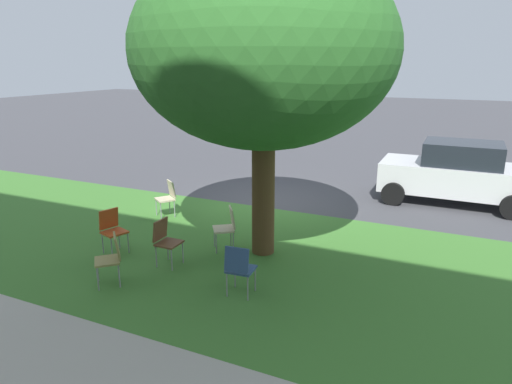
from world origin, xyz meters
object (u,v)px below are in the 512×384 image
Objects in this scene: street_tree at (264,51)px; chair_1 at (168,196)px; chair_2 at (227,225)px; parked_car at (456,172)px; chair_3 at (111,256)px; chair_0 at (112,228)px; chair_4 at (166,239)px; chair_5 at (239,267)px.

chair_1 is at bearing -18.98° from street_tree.
parked_car is (-4.01, -5.31, 0.32)m from chair_2.
chair_3 is at bearing 110.15° from chair_1.
chair_2 is (0.71, 0.18, -3.31)m from street_tree.
chair_0 and chair_3 have the same top height.
chair_0 is 1.29m from chair_4.
chair_3 is at bearing 52.49° from street_tree.
chair_5 is at bearing 164.54° from chair_4.
chair_0 is at bearing 28.55° from chair_2.
parked_car is (-4.70, -6.42, 0.32)m from chair_4.
chair_0 is 1.00× the size of chair_2.
chair_1 is at bearing -69.85° from chair_3.
chair_4 is 1.83m from chair_5.
chair_1 and chair_4 have the same top height.
parked_car reaches higher than chair_2.
street_tree is 4.41m from chair_3.
chair_0 is 1.39m from chair_3.
chair_3 is at bearing 63.42° from chair_2.
chair_3 is (-1.23, 3.34, 0.00)m from chair_1.
chair_3 is 9.01m from parked_car.
chair_3 is 1.08m from chair_4.
street_tree is 3.82m from chair_4.
street_tree reaches higher than chair_3.
chair_1 is 3.56m from chair_3.
street_tree is 3.39m from chair_2.
chair_5 is at bearing -166.23° from chair_3.
chair_4 is at bearing 58.31° from chair_2.
street_tree is 1.51× the size of parked_car.
chair_4 and chair_5 have the same top height.
chair_3 is 0.24× the size of parked_car.
chair_5 is (-3.37, 2.81, 0.00)m from chair_1.
chair_5 is (-3.06, 0.53, 0.00)m from chair_0.
chair_0 and chair_2 have the same top height.
chair_1 is (3.00, -1.03, -3.31)m from street_tree.
chair_3 is (-0.91, 1.05, 0.00)m from chair_0.
chair_4 is (-0.38, -1.01, 0.00)m from chair_3.
chair_1 is 7.52m from parked_car.
chair_0 is at bearing -49.03° from chair_3.
street_tree is 6.35× the size of chair_3.
parked_car is at bearing -126.18° from chair_4.
chair_1 is at bearing 33.04° from parked_car.
chair_2 is 1.00× the size of chair_4.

